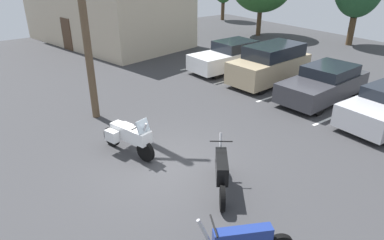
{
  "coord_description": "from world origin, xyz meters",
  "views": [
    {
      "loc": [
        7.63,
        -4.75,
        5.75
      ],
      "look_at": [
        -0.68,
        1.41,
        0.89
      ],
      "focal_mm": 32.57,
      "sensor_mm": 36.0,
      "label": 1
    }
  ],
  "objects_px": {
    "motorcycle_touring": "(129,136)",
    "utility_pole": "(81,0)",
    "motorcycle_third": "(221,171)",
    "car_tan": "(270,64)",
    "car_white": "(230,56)",
    "car_charcoal": "(324,84)"
  },
  "relations": [
    {
      "from": "motorcycle_touring",
      "to": "car_white",
      "type": "bearing_deg",
      "value": 119.36
    },
    {
      "from": "motorcycle_touring",
      "to": "car_tan",
      "type": "xyz_separation_m",
      "value": [
        -2.15,
        8.89,
        0.3
      ]
    },
    {
      "from": "car_white",
      "to": "car_tan",
      "type": "xyz_separation_m",
      "value": [
        2.8,
        0.09,
        0.18
      ]
    },
    {
      "from": "motorcycle_touring",
      "to": "car_tan",
      "type": "distance_m",
      "value": 9.15
    },
    {
      "from": "motorcycle_touring",
      "to": "utility_pole",
      "type": "relative_size",
      "value": 0.26
    },
    {
      "from": "car_tan",
      "to": "utility_pole",
      "type": "xyz_separation_m",
      "value": [
        -1.24,
        -8.63,
        3.47
      ]
    },
    {
      "from": "car_charcoal",
      "to": "utility_pole",
      "type": "xyz_separation_m",
      "value": [
        -4.22,
        -8.77,
        3.67
      ]
    },
    {
      "from": "motorcycle_third",
      "to": "car_charcoal",
      "type": "relative_size",
      "value": 0.38
    },
    {
      "from": "motorcycle_third",
      "to": "car_tan",
      "type": "height_order",
      "value": "car_tan"
    },
    {
      "from": "motorcycle_third",
      "to": "car_white",
      "type": "xyz_separation_m",
      "value": [
        -8.15,
        7.73,
        0.15
      ]
    },
    {
      "from": "car_tan",
      "to": "utility_pole",
      "type": "relative_size",
      "value": 0.53
    },
    {
      "from": "motorcycle_touring",
      "to": "car_tan",
      "type": "bearing_deg",
      "value": 103.6
    },
    {
      "from": "motorcycle_touring",
      "to": "utility_pole",
      "type": "height_order",
      "value": "utility_pole"
    },
    {
      "from": "car_charcoal",
      "to": "utility_pole",
      "type": "relative_size",
      "value": 0.55
    },
    {
      "from": "motorcycle_touring",
      "to": "motorcycle_third",
      "type": "relative_size",
      "value": 1.21
    },
    {
      "from": "motorcycle_third",
      "to": "motorcycle_touring",
      "type": "bearing_deg",
      "value": -161.48
    },
    {
      "from": "motorcycle_third",
      "to": "car_tan",
      "type": "bearing_deg",
      "value": 124.38
    },
    {
      "from": "motorcycle_third",
      "to": "car_white",
      "type": "height_order",
      "value": "car_white"
    },
    {
      "from": "motorcycle_touring",
      "to": "utility_pole",
      "type": "xyz_separation_m",
      "value": [
        -3.39,
        0.26,
        3.76
      ]
    },
    {
      "from": "motorcycle_third",
      "to": "car_white",
      "type": "distance_m",
      "value": 11.23
    },
    {
      "from": "motorcycle_third",
      "to": "car_tan",
      "type": "distance_m",
      "value": 9.48
    },
    {
      "from": "motorcycle_third",
      "to": "car_white",
      "type": "bearing_deg",
      "value": 136.52
    }
  ]
}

